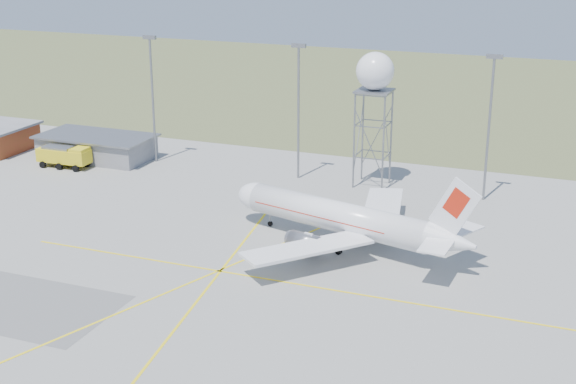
% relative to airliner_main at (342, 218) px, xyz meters
% --- Properties ---
extents(grass_strip, '(400.00, 120.00, 0.03)m').
position_rel_airliner_main_xyz_m(grass_strip, '(-4.55, 97.55, -3.44)').
color(grass_strip, '#495A31').
rests_on(grass_strip, ground).
extents(building_grey, '(19.00, 10.00, 3.90)m').
position_rel_airliner_main_xyz_m(building_grey, '(-49.55, 21.55, -1.48)').
color(building_grey, gray).
rests_on(building_grey, ground).
extents(mast_a, '(2.20, 0.50, 20.50)m').
position_rel_airliner_main_xyz_m(mast_a, '(-39.55, 23.55, 8.61)').
color(mast_a, slate).
rests_on(mast_a, ground).
extents(mast_b, '(2.20, 0.50, 20.50)m').
position_rel_airliner_main_xyz_m(mast_b, '(-14.55, 23.55, 8.61)').
color(mast_b, slate).
rests_on(mast_b, ground).
extents(mast_c, '(2.20, 0.50, 20.50)m').
position_rel_airliner_main_xyz_m(mast_c, '(13.45, 23.55, 8.61)').
color(mast_c, slate).
rests_on(mast_c, ground).
extents(airliner_main, '(32.78, 31.18, 11.28)m').
position_rel_airliner_main_xyz_m(airliner_main, '(0.00, 0.00, 0.00)').
color(airliner_main, white).
rests_on(airliner_main, ground).
extents(radar_tower, '(5.48, 5.48, 19.82)m').
position_rel_airliner_main_xyz_m(radar_tower, '(-3.12, 24.22, 7.66)').
color(radar_tower, slate).
rests_on(radar_tower, ground).
extents(fire_truck, '(8.76, 3.62, 3.48)m').
position_rel_airliner_main_xyz_m(fire_truck, '(-51.16, 15.20, -1.78)').
color(fire_truck, yellow).
rests_on(fire_truck, ground).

